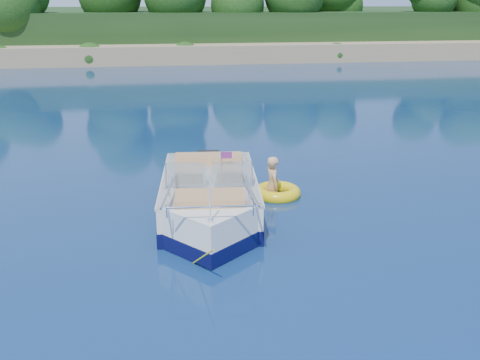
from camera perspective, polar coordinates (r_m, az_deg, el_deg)
The scene contains 5 objects.
ground at distance 11.19m, azimuth -1.47°, elevation -7.66°, with size 160.00×160.00×0.00m, color #0A2446.
shoreline at distance 73.85m, azimuth -8.30°, elevation 15.28°, with size 170.00×59.00×6.00m.
motorboat at distance 12.74m, azimuth -3.26°, elevation -2.32°, with size 2.64×6.33×2.11m.
tow_tube at distance 14.31m, azimuth 3.97°, elevation -1.33°, with size 1.54×1.54×0.34m.
boy at distance 14.30m, azimuth 3.40°, elevation -1.69°, with size 0.60×0.39×1.65m, color tan.
Camera 1 is at (-1.29, -9.96, 4.94)m, focal length 40.00 mm.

